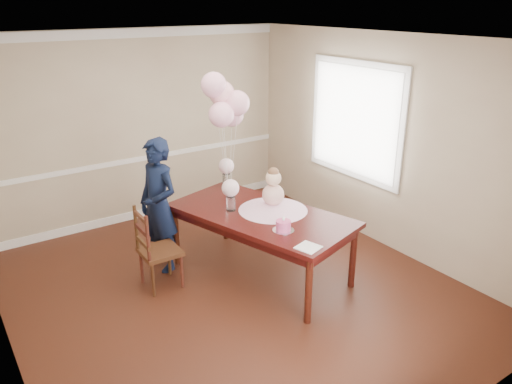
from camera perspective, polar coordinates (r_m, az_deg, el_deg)
The scene contains 51 objects.
floor at distance 5.71m, azimuth -2.52°, elevation -11.10°, with size 4.50×5.00×0.00m, color black.
ceiling at distance 4.84m, azimuth -3.05°, elevation 17.03°, with size 4.50×5.00×0.02m, color silver.
wall_back at distance 7.29m, azimuth -13.23°, elevation 7.13°, with size 4.50×0.02×2.70m, color tan.
wall_front at distance 3.44m, azimuth 20.05°, elevation -9.80°, with size 4.50×0.02×2.70m, color tan.
wall_right at distance 6.53m, azimuth 14.37°, elevation 5.42°, with size 0.02×5.00×2.70m, color tan.
chair_rail_trim at distance 7.39m, azimuth -12.91°, elevation 3.74°, with size 4.50×0.02×0.07m, color white.
crown_molding at distance 7.09m, azimuth -14.09°, elevation 17.19°, with size 4.50×0.02×0.12m, color silver.
baseboard_trim at distance 7.68m, azimuth -12.41°, elevation -2.25°, with size 4.50×0.02×0.12m, color white.
window_frame at distance 6.79m, azimuth 11.26°, elevation 8.02°, with size 0.02×1.66×1.56m, color silver.
window_blinds at distance 6.78m, azimuth 11.15°, elevation 8.01°, with size 0.01×1.50×1.40m, color silver.
dining_table_top at distance 5.66m, azimuth 0.55°, elevation -2.66°, with size 1.05×2.10×0.05m, color black.
table_apron at distance 5.69m, azimuth 0.55°, elevation -3.38°, with size 0.94×1.99×0.10m, color black.
table_leg_fl at distance 5.03m, azimuth 6.04°, elevation -11.15°, with size 0.07×0.07×0.73m, color black.
table_leg_fr at distance 5.69m, azimuth 11.02°, elevation -7.34°, with size 0.07×0.07×0.73m, color black.
table_leg_bl at distance 6.15m, azimuth -9.10°, elevation -4.95°, with size 0.07×0.07×0.73m, color black.
table_leg_br at distance 6.70m, azimuth -3.51°, elevation -2.44°, with size 0.07×0.07×0.73m, color black.
baby_skirt at distance 5.71m, azimuth 1.96°, elevation -1.58°, with size 0.80×0.80×0.10m, color #F0B1D8.
baby_torso at distance 5.66m, azimuth 1.97°, elevation -0.31°, with size 0.25×0.25×0.25m, color pink.
baby_head at distance 5.59m, azimuth 2.00°, elevation 1.59°, with size 0.18×0.18×0.18m, color beige.
baby_hair at distance 5.57m, azimuth 2.01°, elevation 2.20°, with size 0.13×0.13×0.13m, color brown.
cake_platter at distance 5.24m, azimuth 3.13°, elevation -4.39°, with size 0.23×0.23×0.01m, color silver.
birthday_cake at distance 5.21m, azimuth 3.15°, elevation -3.83°, with size 0.16×0.16×0.10m, color #D84486.
cake_flower_a at distance 5.18m, azimuth 3.16°, elevation -3.14°, with size 0.03×0.03×0.03m, color white.
cake_flower_b at distance 5.22m, azimuth 3.18°, elevation -2.97°, with size 0.03×0.03×0.03m, color white.
rose_vase_near at distance 5.70m, azimuth -2.90°, elevation -1.32°, with size 0.10×0.10×0.17m, color white.
roses_near at distance 5.63m, azimuth -2.93°, elevation 0.45°, with size 0.20×0.20×0.20m, color silver.
rose_vase_far at distance 6.44m, azimuth -3.38°, elevation 1.38°, with size 0.10×0.10×0.17m, color silver.
roses_far at distance 6.38m, azimuth -3.42°, elevation 2.98°, with size 0.20×0.20×0.20m, color white.
napkin at distance 4.91m, azimuth 5.99°, elevation -6.31°, with size 0.21×0.21×0.01m, color white.
balloon_weight at distance 6.07m, azimuth -3.06°, elevation -0.63°, with size 0.04×0.04×0.02m, color silver.
balloon_a at distance 5.69m, azimuth -3.98°, elevation 8.81°, with size 0.29×0.29×0.29m, color #FFB4D4.
balloon_b at distance 5.79m, azimuth -2.18°, elevation 10.11°, with size 0.29×0.29×0.29m, color #F2ABC6.
balloon_c at distance 5.81m, azimuth -3.94°, elevation 11.18°, with size 0.29×0.29×0.29m, color #FCB2C3.
balloon_d at distance 5.73m, azimuth -4.85°, elevation 12.08°, with size 0.29×0.29×0.29m, color #F3ACCB.
balloon_e at distance 5.95m, azimuth -2.82°, elevation 8.86°, with size 0.29×0.29×0.29m, color #E8A4BE.
balloon_ribbon_a at distance 5.88m, azimuth -3.49°, elevation 3.21°, with size 0.00×0.00×0.88m, color white.
balloon_ribbon_b at distance 5.92m, azimuth -2.62°, elevation 3.88°, with size 0.00×0.00×0.99m, color white.
balloon_ribbon_c at distance 5.93m, azimuth -3.47°, elevation 4.41°, with size 0.00×0.00×1.09m, color white.
balloon_ribbon_d at distance 5.89m, azimuth -3.90°, elevation 4.81°, with size 0.00×0.00×1.20m, color silver.
balloon_ribbon_e at distance 6.01m, azimuth -2.93°, elevation 3.35°, with size 0.00×0.00×0.83m, color white.
dining_chair_seat at distance 5.69m, azimuth -10.90°, elevation -6.70°, with size 0.42×0.42×0.05m, color #3C1F10.
chair_leg_fl at distance 5.60m, azimuth -11.68°, elevation -9.83°, with size 0.04×0.04×0.41m, color #351B0E.
chair_leg_fr at distance 5.71m, azimuth -8.48°, elevation -8.95°, with size 0.04×0.04×0.41m, color #3E1811.
chair_leg_bl at distance 5.88m, azimuth -12.95°, elevation -8.34°, with size 0.04×0.04×0.41m, color #3B1610.
chair_leg_br at distance 5.99m, azimuth -9.88°, elevation -7.54°, with size 0.04×0.04×0.41m, color #331C0D.
chair_back_post_l at distance 5.36m, azimuth -12.26°, elevation -5.30°, with size 0.04×0.04×0.53m, color #39160F.
chair_back_post_r at distance 5.65m, azimuth -13.54°, elevation -3.98°, with size 0.04×0.04×0.53m, color #311C0D.
chair_slat_low at distance 5.55m, azimuth -12.82°, elevation -5.68°, with size 0.03×0.38×0.05m, color #391F0F.
chair_slat_mid at distance 5.49m, azimuth -12.95°, elevation -4.27°, with size 0.03×0.38×0.05m, color #37130F.
chair_slat_top at distance 5.43m, azimuth -13.08°, elevation -2.82°, with size 0.03×0.38×0.05m, color #391A0F.
woman at distance 5.92m, azimuth -11.06°, elevation -1.52°, with size 0.58×0.39×1.61m, color black.
Camera 1 is at (-2.51, -4.12, 3.05)m, focal length 35.00 mm.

